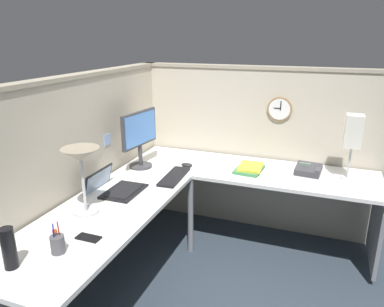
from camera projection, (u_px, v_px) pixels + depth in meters
ground_plane at (202, 264)px, 3.10m from camera, size 6.80×6.80×0.00m
cubicle_wall_back at (80, 179)px, 2.81m from camera, size 2.57×0.12×1.58m
cubicle_wall_right at (257, 149)px, 3.54m from camera, size 0.12×2.37×1.58m
desk at (202, 204)px, 2.76m from camera, size 2.35×2.15×0.73m
monitor at (140, 135)px, 3.16m from camera, size 0.46×0.20×0.50m
laptop at (113, 187)px, 2.75m from camera, size 0.34×0.38×0.22m
keyboard at (174, 177)px, 3.00m from camera, size 0.44×0.16×0.02m
computer_mouse at (187, 165)px, 3.25m from camera, size 0.06×0.10×0.03m
desk_lamp_dome at (81, 160)px, 2.31m from camera, size 0.24×0.24×0.44m
pen_cup at (58, 244)px, 1.96m from camera, size 0.08×0.08×0.18m
cell_phone at (89, 238)px, 2.11m from camera, size 0.07×0.14×0.01m
thermos_flask at (9, 248)px, 1.81m from camera, size 0.07×0.07×0.22m
office_phone at (309, 170)px, 3.06m from camera, size 0.21×0.22×0.11m
book_stack at (250, 168)px, 3.15m from camera, size 0.30×0.23×0.04m
desk_lamp_paper at (353, 133)px, 2.87m from camera, size 0.13×0.13×0.53m
wall_clock at (280, 109)px, 3.30m from camera, size 0.04×0.22×0.22m
pinned_note_leftmost at (107, 139)px, 3.01m from camera, size 0.09×0.00×0.09m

